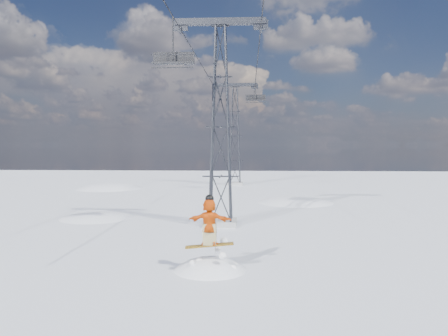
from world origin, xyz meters
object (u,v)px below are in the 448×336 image
Objects in this scene: snowboarder_jump at (210,314)px; lift_chair_near at (173,59)px; lift_tower_far at (235,136)px; lift_tower_near at (221,128)px.

snowboarder_jump is 12.43m from lift_chair_near.
snowboarder_jump is (0.19, -33.76, -7.10)m from lift_tower_far.
snowboarder_jump is (0.19, -8.76, -7.10)m from lift_tower_near.
snowboarder_jump is at bearing -89.67° from lift_tower_far.
lift_tower_far reaches higher than lift_chair_near.
lift_tower_far is 1.70× the size of snowboarder_jump.
lift_tower_far is 4.43× the size of lift_chair_near.
lift_chair_near is (-2.20, -27.42, 3.32)m from lift_tower_far.
snowboarder_jump is at bearing -69.31° from lift_chair_near.
lift_tower_near reaches higher than lift_chair_near.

